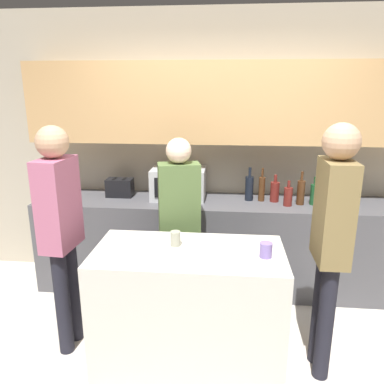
{
  "coord_description": "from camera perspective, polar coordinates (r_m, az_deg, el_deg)",
  "views": [
    {
      "loc": [
        0.04,
        -2.08,
        1.97
      ],
      "look_at": [
        -0.2,
        0.53,
        1.23
      ],
      "focal_mm": 35.0,
      "sensor_mm": 36.0,
      "label": 1
    }
  ],
  "objects": [
    {
      "name": "toaster",
      "position": [
        3.83,
        -10.93,
        0.68
      ],
      "size": [
        0.26,
        0.16,
        0.18
      ],
      "color": "black",
      "rests_on": "back_counter"
    },
    {
      "name": "bottle_0",
      "position": [
        3.66,
        8.72,
        0.65
      ],
      "size": [
        0.08,
        0.08,
        0.33
      ],
      "color": "black",
      "rests_on": "back_counter"
    },
    {
      "name": "potted_plant",
      "position": [
        3.84,
        23.13,
        1.37
      ],
      "size": [
        0.14,
        0.14,
        0.4
      ],
      "color": "#333D4C",
      "rests_on": "back_counter"
    },
    {
      "name": "bottle_4",
      "position": [
        3.63,
        16.25,
        0.0
      ],
      "size": [
        0.07,
        0.07,
        0.32
      ],
      "color": "#472814",
      "rests_on": "back_counter"
    },
    {
      "name": "kitchen_island",
      "position": [
        2.82,
        -0.5,
        -17.06
      ],
      "size": [
        1.32,
        0.66,
        0.88
      ],
      "color": "beige",
      "rests_on": "ground_plane"
    },
    {
      "name": "bottle_2",
      "position": [
        3.67,
        12.49,
        0.11
      ],
      "size": [
        0.09,
        0.09,
        0.26
      ],
      "color": "maroon",
      "rests_on": "back_counter"
    },
    {
      "name": "bottle_3",
      "position": [
        3.57,
        14.43,
        -0.62
      ],
      "size": [
        0.08,
        0.08,
        0.24
      ],
      "color": "maroon",
      "rests_on": "back_counter"
    },
    {
      "name": "cup_1",
      "position": [
        2.55,
        11.2,
        -8.66
      ],
      "size": [
        0.08,
        0.08,
        0.1
      ],
      "color": "#7D68B4",
      "rests_on": "kitchen_island"
    },
    {
      "name": "cup_0",
      "position": [
        2.67,
        -2.54,
        -7.1
      ],
      "size": [
        0.07,
        0.07,
        0.11
      ],
      "color": "#A2A38C",
      "rests_on": "kitchen_island"
    },
    {
      "name": "back_wall",
      "position": [
        3.77,
        4.78,
        9.07
      ],
      "size": [
        6.4,
        0.4,
        2.7
      ],
      "color": "#B2A893",
      "rests_on": "ground_plane"
    },
    {
      "name": "bottle_5",
      "position": [
        3.67,
        18.11,
        -0.3
      ],
      "size": [
        0.07,
        0.07,
        0.27
      ],
      "color": "#194723",
      "rests_on": "back_counter"
    },
    {
      "name": "person_left",
      "position": [
        2.62,
        20.52,
        -5.64
      ],
      "size": [
        0.23,
        0.34,
        1.76
      ],
      "rotation": [
        0.0,
        0.0,
        1.56
      ],
      "color": "black",
      "rests_on": "ground_plane"
    },
    {
      "name": "microwave",
      "position": [
        3.69,
        -2.05,
        1.35
      ],
      "size": [
        0.52,
        0.39,
        0.3
      ],
      "color": "#B7BABC",
      "rests_on": "back_counter"
    },
    {
      "name": "bottle_1",
      "position": [
        3.66,
        10.58,
        0.54
      ],
      "size": [
        0.06,
        0.06,
        0.32
      ],
      "color": "#472814",
      "rests_on": "back_counter"
    },
    {
      "name": "person_right",
      "position": [
        3.15,
        -1.95,
        -3.48
      ],
      "size": [
        0.37,
        0.26,
        1.58
      ],
      "rotation": [
        0.0,
        0.0,
        -2.91
      ],
      "color": "black",
      "rests_on": "ground_plane"
    },
    {
      "name": "back_counter",
      "position": [
        3.79,
        4.35,
        -7.95
      ],
      "size": [
        3.6,
        0.62,
        0.9
      ],
      "color": "#4C4C51",
      "rests_on": "ground_plane"
    },
    {
      "name": "person_center",
      "position": [
        2.87,
        -19.44,
        -4.29
      ],
      "size": [
        0.23,
        0.35,
        1.72
      ],
      "rotation": [
        0.0,
        0.0,
        -1.65
      ],
      "color": "black",
      "rests_on": "ground_plane"
    }
  ]
}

